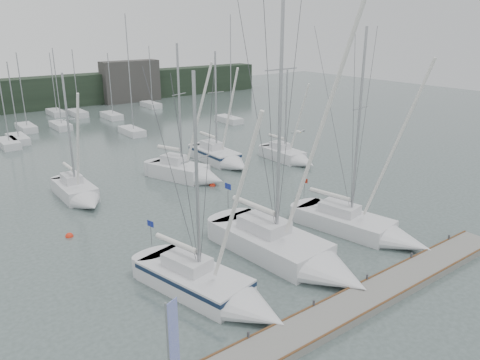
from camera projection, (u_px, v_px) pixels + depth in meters
name	position (u px, v px, depth m)	size (l,w,h in m)	color
ground	(287.00, 267.00, 26.86)	(160.00, 160.00, 0.00)	#475753
dock	(356.00, 304.00, 23.01)	(24.00, 2.00, 0.40)	slate
far_treeline	(18.00, 95.00, 72.90)	(90.00, 4.00, 5.00)	black
far_building_right	(131.00, 81.00, 81.34)	(10.00, 3.00, 7.00)	#3C3937
mast_forest	(0.00, 137.00, 55.30)	(51.24, 25.39, 14.89)	silver
sailboat_near_left	(218.00, 291.00, 23.43)	(4.69, 9.35, 12.26)	silver
sailboat_near_center	(299.00, 256.00, 26.81)	(4.34, 11.16, 18.68)	silver
sailboat_near_right	(371.00, 230.00, 30.40)	(4.42, 9.58, 14.08)	silver
sailboat_mid_b	(80.00, 195.00, 36.52)	(2.38, 6.85, 10.57)	silver
sailboat_mid_c	(191.00, 174.00, 41.35)	(5.06, 7.70, 12.52)	silver
sailboat_mid_d	(223.00, 158.00, 46.06)	(2.77, 8.43, 11.61)	silver
sailboat_mid_e	(291.00, 157.00, 46.75)	(2.29, 6.88, 9.73)	silver
buoy_b	(213.00, 186.00, 40.17)	(0.51, 0.51, 0.51)	red
buoy_c	(69.00, 237.00, 30.66)	(0.52, 0.52, 0.52)	red
dock_banner	(172.00, 342.00, 16.23)	(0.59, 0.27, 4.12)	#96989D
seagull	(298.00, 132.00, 27.35)	(0.94, 0.41, 0.19)	silver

